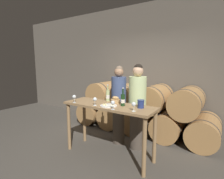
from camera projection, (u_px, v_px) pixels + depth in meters
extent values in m
plane|color=#4C473F|center=(109.00, 155.00, 3.20)|extent=(10.00, 10.00, 0.00)
cube|color=#60594F|center=(151.00, 66.00, 4.61)|extent=(10.00, 0.12, 3.20)
cylinder|color=#A87A47|center=(96.00, 111.00, 5.06)|extent=(0.62, 0.96, 0.62)
cylinder|color=#2D2D33|center=(89.00, 113.00, 4.80)|extent=(0.63, 0.02, 0.63)
cylinder|color=#2D2D33|center=(102.00, 108.00, 5.31)|extent=(0.63, 0.02, 0.63)
cylinder|color=#A87A47|center=(116.00, 114.00, 4.68)|extent=(0.62, 0.96, 0.62)
cylinder|color=#2D2D33|center=(110.00, 117.00, 4.43)|extent=(0.63, 0.02, 0.63)
cylinder|color=#2D2D33|center=(122.00, 112.00, 4.93)|extent=(0.63, 0.02, 0.63)
cylinder|color=#A87A47|center=(140.00, 119.00, 4.30)|extent=(0.62, 0.96, 0.62)
cylinder|color=#2D2D33|center=(135.00, 122.00, 4.05)|extent=(0.63, 0.02, 0.63)
cylinder|color=#2D2D33|center=(145.00, 116.00, 4.56)|extent=(0.63, 0.02, 0.63)
cylinder|color=#A87A47|center=(169.00, 124.00, 3.92)|extent=(0.62, 0.96, 0.62)
cylinder|color=#2D2D33|center=(165.00, 129.00, 3.67)|extent=(0.63, 0.02, 0.63)
cylinder|color=#2D2D33|center=(173.00, 121.00, 4.18)|extent=(0.63, 0.02, 0.63)
cylinder|color=#A87A47|center=(204.00, 131.00, 3.55)|extent=(0.62, 0.96, 0.62)
cylinder|color=#2D2D33|center=(202.00, 136.00, 3.29)|extent=(0.63, 0.02, 0.63)
cylinder|color=#2D2D33|center=(205.00, 126.00, 3.80)|extent=(0.63, 0.02, 0.63)
cylinder|color=#A87A47|center=(105.00, 93.00, 4.79)|extent=(0.62, 0.96, 0.62)
cylinder|color=#2D2D33|center=(99.00, 95.00, 4.53)|extent=(0.63, 0.02, 0.63)
cylinder|color=#2D2D33|center=(112.00, 91.00, 5.04)|extent=(0.63, 0.02, 0.63)
cylinder|color=#A87A47|center=(128.00, 96.00, 4.41)|extent=(0.62, 0.96, 0.62)
cylinder|color=#2D2D33|center=(122.00, 97.00, 4.16)|extent=(0.63, 0.02, 0.63)
cylinder|color=#2D2D33|center=(133.00, 94.00, 4.66)|extent=(0.63, 0.02, 0.63)
cylinder|color=#A87A47|center=(155.00, 99.00, 4.03)|extent=(0.62, 0.96, 0.62)
cylinder|color=#2D2D33|center=(150.00, 101.00, 3.78)|extent=(0.63, 0.02, 0.63)
cylinder|color=#2D2D33|center=(159.00, 96.00, 4.29)|extent=(0.63, 0.02, 0.63)
cylinder|color=#A87A47|center=(187.00, 102.00, 3.65)|extent=(0.62, 0.96, 0.62)
cylinder|color=#2D2D33|center=(184.00, 105.00, 3.40)|extent=(0.63, 0.02, 0.63)
cylinder|color=#2D2D33|center=(190.00, 100.00, 3.91)|extent=(0.63, 0.02, 0.63)
cylinder|color=#99754C|center=(69.00, 127.00, 3.37)|extent=(0.06, 0.06, 0.91)
cylinder|color=#99754C|center=(144.00, 148.00, 2.53)|extent=(0.06, 0.06, 0.91)
cylinder|color=#99754C|center=(84.00, 120.00, 3.73)|extent=(0.06, 0.06, 0.91)
cylinder|color=#99754C|center=(155.00, 137.00, 2.89)|extent=(0.06, 0.06, 0.91)
cube|color=#99754C|center=(109.00, 106.00, 3.06)|extent=(1.67, 0.56, 0.04)
cylinder|color=#4C4238|center=(119.00, 125.00, 3.66)|extent=(0.25, 0.25, 0.78)
cylinder|color=#3D4C75|center=(119.00, 92.00, 3.56)|extent=(0.30, 0.30, 0.62)
sphere|color=#997051|center=(119.00, 72.00, 3.50)|extent=(0.19, 0.19, 0.19)
sphere|color=#75604C|center=(119.00, 70.00, 3.50)|extent=(0.15, 0.15, 0.15)
cylinder|color=#4C4238|center=(137.00, 128.00, 3.44)|extent=(0.27, 0.27, 0.79)
cylinder|color=beige|center=(137.00, 93.00, 3.33)|extent=(0.33, 0.33, 0.63)
sphere|color=tan|center=(138.00, 71.00, 3.27)|extent=(0.20, 0.20, 0.20)
sphere|color=black|center=(138.00, 68.00, 3.27)|extent=(0.16, 0.16, 0.16)
cylinder|color=#193819|center=(123.00, 100.00, 2.94)|extent=(0.07, 0.07, 0.20)
cylinder|color=#193819|center=(123.00, 92.00, 2.92)|extent=(0.03, 0.03, 0.09)
cylinder|color=#B7B7BC|center=(123.00, 88.00, 2.91)|extent=(0.03, 0.03, 0.02)
cylinder|color=white|center=(123.00, 101.00, 2.94)|extent=(0.07, 0.07, 0.06)
cylinder|color=#ADBC7F|center=(108.00, 96.00, 3.32)|extent=(0.07, 0.07, 0.20)
cylinder|color=#ADBC7F|center=(108.00, 88.00, 3.30)|extent=(0.03, 0.03, 0.09)
cylinder|color=#B7B7BC|center=(108.00, 85.00, 3.29)|extent=(0.03, 0.03, 0.02)
cylinder|color=white|center=(108.00, 97.00, 3.33)|extent=(0.07, 0.07, 0.06)
cylinder|color=navy|center=(141.00, 104.00, 2.81)|extent=(0.10, 0.10, 0.13)
cylinder|color=navy|center=(141.00, 100.00, 2.80)|extent=(0.11, 0.11, 0.01)
cylinder|color=tan|center=(115.00, 101.00, 3.18)|extent=(0.17, 0.17, 0.07)
ellipsoid|color=tan|center=(115.00, 98.00, 3.17)|extent=(0.13, 0.08, 0.06)
cylinder|color=white|center=(109.00, 106.00, 2.93)|extent=(0.28, 0.28, 0.01)
cube|color=beige|center=(112.00, 105.00, 2.92)|extent=(0.07, 0.06, 0.02)
cube|color=beige|center=(105.00, 105.00, 2.94)|extent=(0.07, 0.06, 0.02)
cylinder|color=white|center=(74.00, 102.00, 3.20)|extent=(0.06, 0.06, 0.00)
cylinder|color=white|center=(74.00, 100.00, 3.20)|extent=(0.01, 0.01, 0.08)
sphere|color=white|center=(74.00, 97.00, 3.19)|extent=(0.07, 0.07, 0.07)
cylinder|color=white|center=(95.00, 105.00, 2.97)|extent=(0.06, 0.06, 0.00)
cylinder|color=white|center=(95.00, 103.00, 2.97)|extent=(0.01, 0.01, 0.08)
sphere|color=white|center=(95.00, 99.00, 2.96)|extent=(0.07, 0.07, 0.07)
cylinder|color=white|center=(113.00, 109.00, 2.72)|extent=(0.06, 0.06, 0.00)
cylinder|color=white|center=(113.00, 107.00, 2.71)|extent=(0.01, 0.01, 0.08)
sphere|color=white|center=(113.00, 103.00, 2.70)|extent=(0.07, 0.07, 0.07)
cylinder|color=white|center=(134.00, 111.00, 2.62)|extent=(0.06, 0.06, 0.00)
cylinder|color=white|center=(134.00, 109.00, 2.61)|extent=(0.01, 0.01, 0.08)
sphere|color=white|center=(134.00, 104.00, 2.60)|extent=(0.07, 0.07, 0.07)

